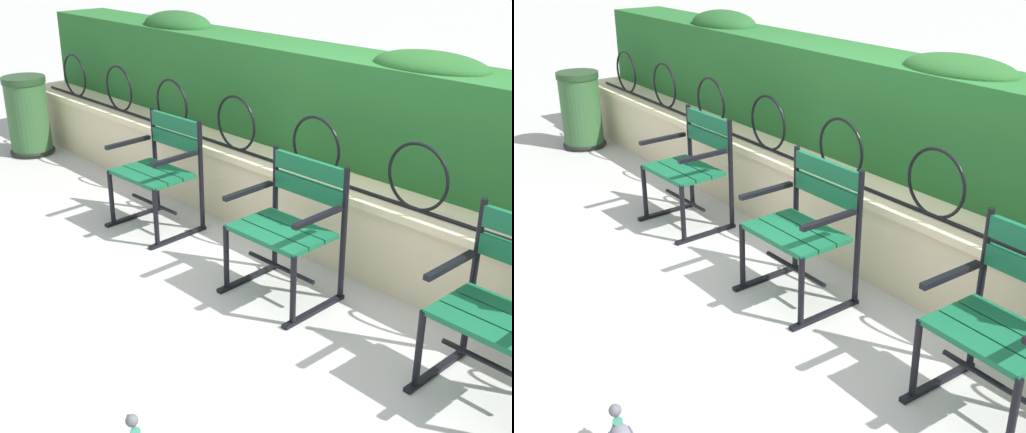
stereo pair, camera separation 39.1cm
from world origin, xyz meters
TOP-DOWN VIEW (x-y plane):
  - ground_plane at (0.00, 0.00)m, footprint 60.00×60.00m
  - stone_wall at (0.00, 0.90)m, footprint 8.39×0.41m
  - iron_arch_fence at (-0.17, 0.82)m, footprint 7.83×0.02m
  - hedge_row at (0.02, 1.34)m, footprint 8.23×0.54m
  - park_chair_left at (-1.30, 0.33)m, footprint 0.61×0.54m
  - park_chair_centre at (0.08, 0.30)m, footprint 0.62×0.53m
  - park_chair_right at (1.46, 0.34)m, footprint 0.59×0.53m
  - trash_bin at (-3.67, 0.41)m, footprint 0.44×0.44m

SIDE VIEW (x-z plane):
  - ground_plane at x=0.00m, z-range 0.00..0.00m
  - stone_wall at x=0.00m, z-range 0.00..0.57m
  - trash_bin at x=-3.67m, z-range -0.02..0.76m
  - park_chair_left at x=-1.30m, z-range 0.04..0.88m
  - park_chair_centre at x=0.08m, z-range 0.03..0.89m
  - park_chair_right at x=1.46m, z-range 0.02..0.92m
  - iron_arch_fence at x=-0.17m, z-range 0.54..0.96m
  - hedge_row at x=0.02m, z-range 0.53..1.40m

